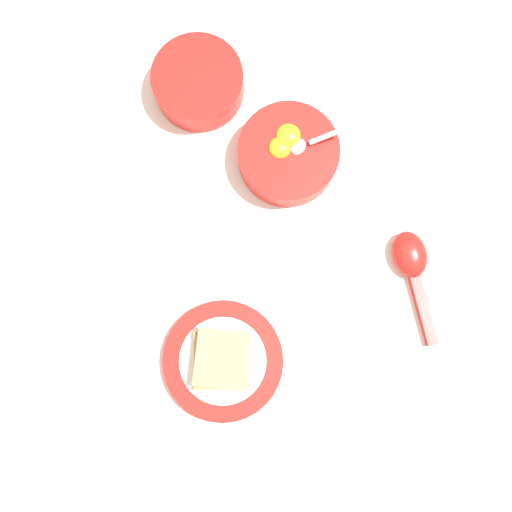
% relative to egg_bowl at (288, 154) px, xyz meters
% --- Properties ---
extents(ground_plane, '(3.00, 3.00, 0.00)m').
position_rel_egg_bowl_xyz_m(ground_plane, '(0.15, 0.01, -0.03)').
color(ground_plane, silver).
extents(egg_bowl, '(0.15, 0.15, 0.08)m').
position_rel_egg_bowl_xyz_m(egg_bowl, '(0.00, 0.00, 0.00)').
color(egg_bowl, red).
rests_on(egg_bowl, ground_plane).
extents(toast_plate, '(0.18, 0.18, 0.02)m').
position_rel_egg_bowl_xyz_m(toast_plate, '(0.31, 0.09, -0.02)').
color(toast_plate, red).
rests_on(toast_plate, ground_plane).
extents(toast_sandwich, '(0.11, 0.11, 0.03)m').
position_rel_egg_bowl_xyz_m(toast_sandwich, '(0.31, 0.09, 0.00)').
color(toast_sandwich, tan).
rests_on(toast_sandwich, toast_plate).
extents(soup_spoon, '(0.14, 0.15, 0.03)m').
position_rel_egg_bowl_xyz_m(soup_spoon, '(0.03, 0.24, -0.01)').
color(soup_spoon, red).
rests_on(soup_spoon, ground_plane).
extents(congee_bowl, '(0.14, 0.14, 0.05)m').
position_rel_egg_bowl_xyz_m(congee_bowl, '(-0.02, -0.17, 0.00)').
color(congee_bowl, red).
rests_on(congee_bowl, ground_plane).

